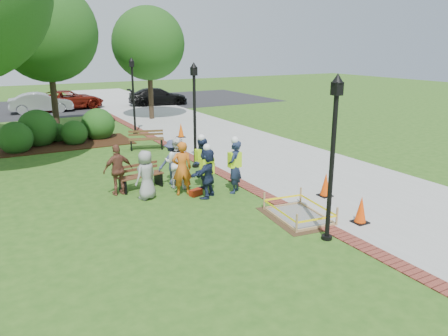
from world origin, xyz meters
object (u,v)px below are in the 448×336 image
wet_concrete_pad (299,210)px  lamp_near (333,147)px  cone_front (361,210)px  bench_near (141,181)px  hivis_worker_a (207,171)px  hivis_worker_c (202,161)px  hivis_worker_b (235,165)px

wet_concrete_pad → lamp_near: (-0.30, -1.55, 2.25)m
cone_front → lamp_near: size_ratio=0.19×
bench_near → lamp_near: bearing=-65.4°
cone_front → hivis_worker_a: hivis_worker_a is taller
hivis_worker_c → bench_near: bearing=155.5°
lamp_near → hivis_worker_c: size_ratio=2.21×
bench_near → lamp_near: (2.90, -6.36, 2.20)m
lamp_near → hivis_worker_c: lamp_near is taller
hivis_worker_a → hivis_worker_c: bearing=73.8°
bench_near → cone_front: size_ratio=2.04×
hivis_worker_b → lamp_near: bearing=-87.3°
cone_front → lamp_near: (-1.55, -0.35, 2.09)m
cone_front → hivis_worker_c: size_ratio=0.42×
lamp_near → hivis_worker_a: (-1.25, 4.45, -1.57)m
wet_concrete_pad → cone_front: (1.25, -1.21, 0.16)m
hivis_worker_b → bench_near: bearing=144.4°
wet_concrete_pad → hivis_worker_c: size_ratio=1.29×
bench_near → hivis_worker_c: (1.95, -0.89, 0.68)m
lamp_near → hivis_worker_b: bearing=92.7°
lamp_near → hivis_worker_b: size_ratio=2.17×
hivis_worker_a → hivis_worker_c: size_ratio=0.95×
bench_near → lamp_near: lamp_near is taller
hivis_worker_b → hivis_worker_c: hivis_worker_b is taller
wet_concrete_pad → hivis_worker_b: size_ratio=1.26×
cone_front → bench_near: bearing=126.5°
cone_front → hivis_worker_a: size_ratio=0.45×
hivis_worker_c → cone_front: bearing=-64.0°
cone_front → hivis_worker_a: 4.99m
lamp_near → hivis_worker_b: (-0.21, 4.43, -1.51)m
cone_front → hivis_worker_b: bearing=113.3°
wet_concrete_pad → hivis_worker_a: (-1.54, 2.89, 0.67)m
wet_concrete_pad → bench_near: bearing=123.7°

